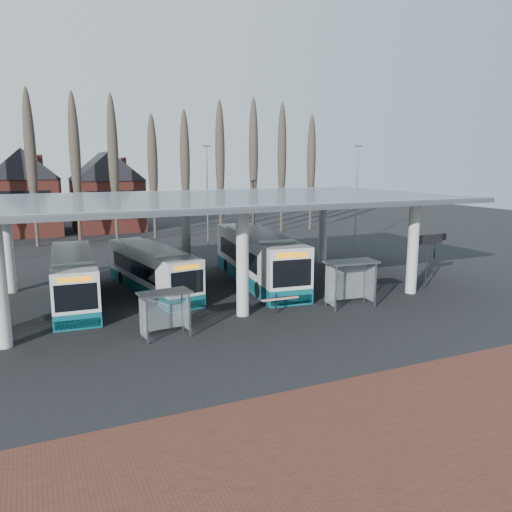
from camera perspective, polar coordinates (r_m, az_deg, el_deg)
name	(u,v)px	position (r m, az deg, el deg)	size (l,w,h in m)	color
ground	(262,328)	(26.06, 0.64, -8.27)	(140.00, 140.00, 0.00)	black
brick_strip	(429,446)	(16.91, 19.17, -19.81)	(70.00, 10.00, 0.03)	brown
station_canopy	(209,206)	(32.21, -5.38, 5.66)	(32.00, 16.00, 6.34)	beige
poplar_row	(133,160)	(56.33, -13.89, 10.62)	(45.10, 1.10, 14.50)	#473D33
lamp_post_b	(207,194)	(51.16, -5.59, 7.06)	(0.80, 0.16, 10.17)	slate
lamp_post_c	(357,194)	(52.24, 11.44, 6.97)	(0.80, 0.16, 10.17)	slate
bus_0	(74,279)	(32.46, -20.12, -2.45)	(3.01, 11.33, 3.12)	white
bus_1	(152,270)	(33.86, -11.83, -1.58)	(3.96, 11.09, 3.02)	white
bus_2	(257,258)	(35.65, 0.16, -0.26)	(4.25, 13.34, 3.64)	white
shelter_1	(164,304)	(24.72, -10.47, -5.39)	(2.61, 1.48, 2.32)	gray
shelter_2	(350,273)	(29.86, 10.66, -1.95)	(3.15, 1.79, 2.80)	gray
info_sign_0	(428,243)	(35.64, 19.05, 1.37)	(2.47, 0.18, 3.67)	black
info_sign_1	(435,241)	(40.09, 19.80, 1.67)	(2.13, 0.20, 3.16)	black
barrier	(279,300)	(28.07, 2.68, -5.04)	(2.23, 0.65, 1.11)	black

